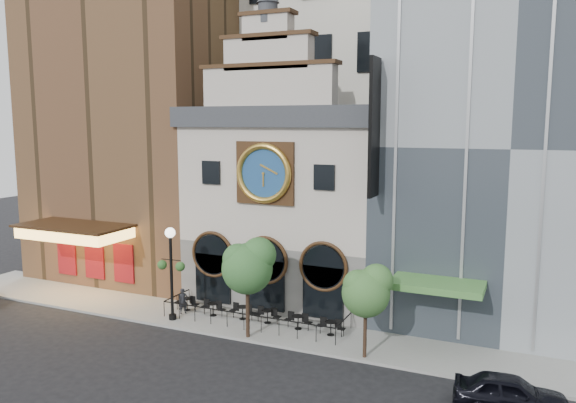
# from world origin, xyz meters

# --- Properties ---
(ground) EXTENTS (120.00, 120.00, 0.00)m
(ground) POSITION_xyz_m (0.00, 0.00, 0.00)
(ground) COLOR black
(ground) RESTS_ON ground
(sidewalk) EXTENTS (44.00, 5.00, 0.15)m
(sidewalk) POSITION_xyz_m (0.00, 2.50, 0.07)
(sidewalk) COLOR gray
(sidewalk) RESTS_ON ground
(clock_building) EXTENTS (12.60, 8.78, 18.65)m
(clock_building) POSITION_xyz_m (0.00, 7.82, 6.69)
(clock_building) COLOR #605E5B
(clock_building) RESTS_ON ground
(theater_building) EXTENTS (14.00, 15.60, 25.00)m
(theater_building) POSITION_xyz_m (-13.00, 9.96, 12.60)
(theater_building) COLOR brown
(theater_building) RESTS_ON ground
(retail_building) EXTENTS (14.00, 14.40, 20.00)m
(retail_building) POSITION_xyz_m (12.99, 9.99, 10.14)
(retail_building) COLOR gray
(retail_building) RESTS_ON ground
(office_tower) EXTENTS (20.00, 16.00, 40.00)m
(office_tower) POSITION_xyz_m (0.00, 20.00, 20.00)
(office_tower) COLOR silver
(office_tower) RESTS_ON ground
(cafe_railing) EXTENTS (10.60, 2.60, 0.90)m
(cafe_railing) POSITION_xyz_m (0.00, 2.50, 0.60)
(cafe_railing) COLOR black
(cafe_railing) RESTS_ON sidewalk
(bistro_0) EXTENTS (1.58, 0.68, 0.90)m
(bistro_0) POSITION_xyz_m (-4.67, 2.63, 0.61)
(bistro_0) COLOR black
(bistro_0) RESTS_ON sidewalk
(bistro_1) EXTENTS (1.58, 0.68, 0.90)m
(bistro_1) POSITION_xyz_m (-2.73, 2.45, 0.61)
(bistro_1) COLOR black
(bistro_1) RESTS_ON sidewalk
(bistro_2) EXTENTS (1.58, 0.68, 0.90)m
(bistro_2) POSITION_xyz_m (-0.87, 2.64, 0.61)
(bistro_2) COLOR black
(bistro_2) RESTS_ON sidewalk
(bistro_3) EXTENTS (1.58, 0.68, 0.90)m
(bistro_3) POSITION_xyz_m (0.73, 2.66, 0.61)
(bistro_3) COLOR black
(bistro_3) RESTS_ON sidewalk
(bistro_4) EXTENTS (1.58, 0.68, 0.90)m
(bistro_4) POSITION_xyz_m (2.67, 2.50, 0.61)
(bistro_4) COLOR black
(bistro_4) RESTS_ON sidewalk
(bistro_5) EXTENTS (1.58, 0.68, 0.90)m
(bistro_5) POSITION_xyz_m (4.62, 2.39, 0.61)
(bistro_5) COLOR black
(bistro_5) RESTS_ON sidewalk
(car_right) EXTENTS (4.52, 2.19, 1.49)m
(car_right) POSITION_xyz_m (13.73, -1.91, 0.74)
(car_right) COLOR black
(car_right) RESTS_ON ground
(pedestrian) EXTENTS (0.60, 0.66, 1.52)m
(pedestrian) POSITION_xyz_m (-4.56, 2.07, 0.91)
(pedestrian) COLOR black
(pedestrian) RESTS_ON sidewalk
(lamppost) EXTENTS (1.72, 0.64, 5.39)m
(lamppost) POSITION_xyz_m (-4.54, 0.97, 3.49)
(lamppost) COLOR black
(lamppost) RESTS_ON sidewalk
(tree_left) EXTENTS (2.78, 2.68, 5.36)m
(tree_left) POSITION_xyz_m (0.72, 0.43, 4.08)
(tree_left) COLOR #382619
(tree_left) RESTS_ON sidewalk
(tree_right) EXTENTS (2.39, 2.31, 4.61)m
(tree_right) POSITION_xyz_m (7.11, 0.43, 3.53)
(tree_right) COLOR #382619
(tree_right) RESTS_ON sidewalk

